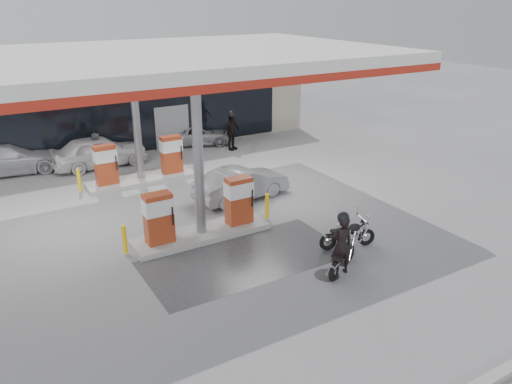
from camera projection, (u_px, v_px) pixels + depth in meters
ground at (230, 263)px, 14.64m from camera, size 90.00×90.00×0.00m
wet_patch at (245, 258)px, 14.87m from camera, size 6.00×3.00×0.00m
drain_cover at (327, 275)px, 13.98m from camera, size 0.70×0.70×0.01m
store_building at (90, 102)px, 26.66m from camera, size 22.00×8.22×4.00m
canopy at (158, 61)px, 16.70m from camera, size 16.00×10.02×5.51m
pump_island_near at (201, 217)px, 15.98m from camera, size 5.14×1.30×1.78m
pump_island_far at (140, 166)px, 20.78m from camera, size 5.14×1.30×1.78m
main_motorcycle at (343, 257)px, 14.12m from camera, size 1.65×1.04×0.94m
biker_main at (341, 245)px, 13.79m from camera, size 0.70×0.52×1.76m
parked_motorcycle at (349, 235)px, 15.38m from camera, size 1.81×0.87×0.95m
sedan_white at (99, 151)px, 22.65m from camera, size 4.29×1.82×1.45m
attendant at (97, 150)px, 22.47m from camera, size 0.88×0.97×1.62m
hatchback_silver at (242, 183)px, 19.06m from camera, size 3.89×1.74×1.24m
parked_car_left at (6, 159)px, 21.76m from camera, size 4.88×2.36×1.37m
parked_car_right at (199, 135)px, 26.19m from camera, size 3.95×2.85×1.00m
biker_walking at (231, 132)px, 25.06m from camera, size 1.18×0.79×1.87m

